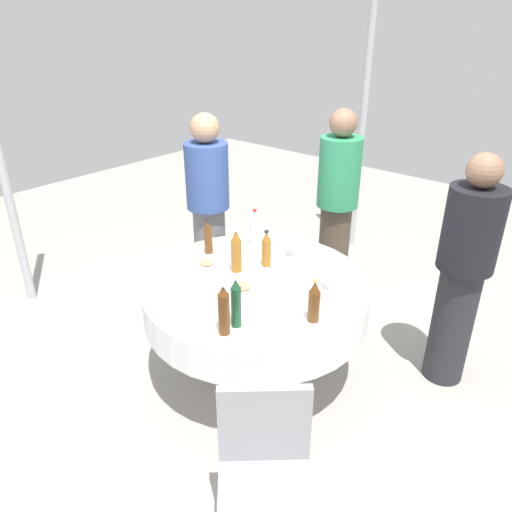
# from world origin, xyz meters

# --- Properties ---
(ground_plane) EXTENTS (10.00, 10.00, 0.00)m
(ground_plane) POSITION_xyz_m (0.00, 0.00, 0.00)
(ground_plane) COLOR gray
(dining_table) EXTENTS (1.43, 1.43, 0.74)m
(dining_table) POSITION_xyz_m (0.00, 0.00, 0.59)
(dining_table) COLOR white
(dining_table) RESTS_ON ground_plane
(bottle_brown_west) EXTENTS (0.07, 0.07, 0.26)m
(bottle_brown_west) POSITION_xyz_m (-0.54, 0.15, 0.86)
(bottle_brown_west) COLOR #593314
(bottle_brown_west) RESTS_ON dining_table
(bottle_brown_near) EXTENTS (0.06, 0.06, 0.30)m
(bottle_brown_near) POSITION_xyz_m (-0.26, 0.55, 0.88)
(bottle_brown_near) COLOR #593314
(bottle_brown_near) RESTS_ON dining_table
(bottle_amber_front) EXTENTS (0.07, 0.07, 0.29)m
(bottle_amber_front) POSITION_xyz_m (0.17, -0.00, 0.88)
(bottle_amber_front) COLOR #8C5619
(bottle_amber_front) RESTS_ON dining_table
(bottle_brown_right) EXTENTS (0.06, 0.06, 0.26)m
(bottle_brown_right) POSITION_xyz_m (0.50, -0.07, 0.86)
(bottle_brown_right) COLOR #593314
(bottle_brown_right) RESTS_ON dining_table
(bottle_amber_left) EXTENTS (0.06, 0.06, 0.25)m
(bottle_amber_left) POSITION_xyz_m (0.07, -0.18, 0.86)
(bottle_amber_left) COLOR #8C5619
(bottle_amber_left) RESTS_ON dining_table
(bottle_dark_green_far) EXTENTS (0.06, 0.06, 0.29)m
(bottle_dark_green_far) POSITION_xyz_m (-0.26, 0.46, 0.88)
(bottle_dark_green_far) COLOR #194728
(bottle_dark_green_far) RESTS_ON dining_table
(bottle_clear_rear) EXTENTS (0.06, 0.06, 0.27)m
(bottle_clear_rear) POSITION_xyz_m (0.33, -0.37, 0.87)
(bottle_clear_rear) COLOR silver
(bottle_clear_rear) RESTS_ON dining_table
(wine_glass_right) EXTENTS (0.07, 0.07, 0.15)m
(wine_glass_right) POSITION_xyz_m (0.01, -0.40, 0.85)
(wine_glass_right) COLOR white
(wine_glass_right) RESTS_ON dining_table
(wine_glass_left) EXTENTS (0.06, 0.06, 0.13)m
(wine_glass_left) POSITION_xyz_m (-0.50, 0.06, 0.83)
(wine_glass_left) COLOR white
(wine_glass_left) RESTS_ON dining_table
(wine_glass_far) EXTENTS (0.07, 0.07, 0.16)m
(wine_glass_far) POSITION_xyz_m (-0.41, -0.17, 0.85)
(wine_glass_far) COLOR white
(wine_glass_far) RESTS_ON dining_table
(plate_south) EXTENTS (0.26, 0.26, 0.04)m
(plate_south) POSITION_xyz_m (-0.03, 0.16, 0.75)
(plate_south) COLOR white
(plate_south) RESTS_ON dining_table
(plate_inner) EXTENTS (0.22, 0.22, 0.04)m
(plate_inner) POSITION_xyz_m (0.36, 0.08, 0.75)
(plate_inner) COLOR white
(plate_inner) RESTS_ON dining_table
(spoon_near) EXTENTS (0.18, 0.04, 0.00)m
(spoon_near) POSITION_xyz_m (-0.28, -0.46, 0.74)
(spoon_near) COLOR silver
(spoon_near) RESTS_ON dining_table
(person_west) EXTENTS (0.34, 0.34, 1.55)m
(person_west) POSITION_xyz_m (-0.99, -0.82, 0.81)
(person_west) COLOR #26262B
(person_west) RESTS_ON ground_plane
(person_near) EXTENTS (0.34, 0.34, 1.59)m
(person_near) POSITION_xyz_m (0.94, -0.50, 0.83)
(person_near) COLOR slate
(person_near) RESTS_ON ground_plane
(person_front) EXTENTS (0.34, 0.34, 1.60)m
(person_front) POSITION_xyz_m (0.22, -1.29, 0.84)
(person_front) COLOR #4C3F33
(person_front) RESTS_ON ground_plane
(chair_far) EXTENTS (0.57, 0.57, 0.87)m
(chair_far) POSITION_xyz_m (-0.85, 0.92, 0.52)
(chair_far) COLOR #99999E
(chair_far) RESTS_ON ground_plane
(tent_pole_secondary) EXTENTS (0.07, 0.07, 2.47)m
(tent_pole_secondary) POSITION_xyz_m (0.60, -2.27, 1.24)
(tent_pole_secondary) COLOR #B2B5B7
(tent_pole_secondary) RESTS_ON ground_plane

